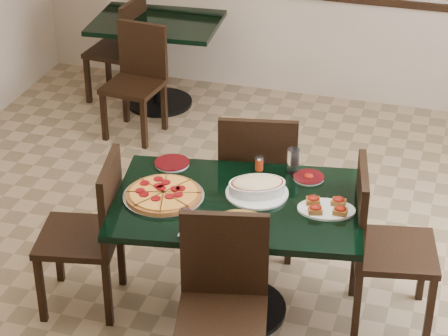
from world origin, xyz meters
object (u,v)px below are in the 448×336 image
(main_table, at_px, (238,229))
(back_chair_left, at_px, (123,44))
(chair_near, at_px, (223,296))
(bread_basket, at_px, (244,222))
(chair_far, at_px, (258,175))
(lasagna_casserole, at_px, (257,187))
(back_table, at_px, (157,46))
(bruschetta_platter, at_px, (326,207))
(back_chair_near, at_px, (138,74))
(pepperoni_pizza, at_px, (164,194))
(chair_left, at_px, (93,227))
(chair_right, at_px, (379,238))

(main_table, relative_size, back_chair_left, 1.62)
(chair_near, bearing_deg, bread_basket, 73.22)
(main_table, relative_size, chair_far, 1.47)
(lasagna_casserole, bearing_deg, main_table, -153.24)
(back_table, distance_m, bruschetta_platter, 3.08)
(back_chair_near, relative_size, pepperoni_pizza, 1.98)
(chair_near, relative_size, bread_basket, 3.80)
(back_chair_near, bearing_deg, chair_far, -39.54)
(back_chair_left, height_order, bruschetta_platter, back_chair_left)
(back_chair_near, relative_size, lasagna_casserole, 2.40)
(chair_near, distance_m, back_chair_left, 3.52)
(back_table, xyz_separation_m, bread_basket, (1.50, -2.72, 0.27))
(chair_near, bearing_deg, bruschetta_platter, 43.33)
(chair_left, bearing_deg, lasagna_casserole, 94.97)
(chair_right, bearing_deg, back_table, 31.94)
(chair_right, relative_size, lasagna_casserole, 2.65)
(lasagna_casserole, relative_size, bread_basket, 1.47)
(back_table, height_order, back_chair_near, back_chair_near)
(main_table, relative_size, chair_near, 1.54)
(chair_near, height_order, bread_basket, chair_near)
(chair_left, bearing_deg, main_table, 89.96)
(chair_far, xyz_separation_m, bruschetta_platter, (0.52, -0.57, 0.21))
(back_chair_near, xyz_separation_m, bruschetta_platter, (1.85, -1.93, 0.28))
(back_table, relative_size, bruschetta_platter, 3.17)
(lasagna_casserole, relative_size, bruschetta_platter, 1.08)
(chair_far, relative_size, back_chair_left, 1.10)
(back_table, relative_size, chair_right, 1.11)
(chair_right, xyz_separation_m, pepperoni_pizza, (-1.15, -0.25, 0.22))
(bread_basket, height_order, bruschetta_platter, bread_basket)
(chair_left, bearing_deg, pepperoni_pizza, 89.52)
(chair_right, height_order, back_chair_left, chair_right)
(main_table, bearing_deg, chair_left, -178.25)
(bread_basket, bearing_deg, chair_near, -91.79)
(chair_far, height_order, back_chair_near, chair_far)
(bread_basket, bearing_deg, back_chair_left, 125.86)
(chair_near, relative_size, chair_right, 0.98)
(chair_near, xyz_separation_m, chair_left, (-0.88, 0.39, -0.00))
(chair_right, bearing_deg, bruschetta_platter, 103.64)
(chair_near, relative_size, back_chair_left, 1.05)
(chair_left, relative_size, lasagna_casserole, 2.59)
(back_table, bearing_deg, main_table, -64.86)
(pepperoni_pizza, bearing_deg, chair_right, 12.32)
(back_table, xyz_separation_m, chair_far, (1.36, -1.87, 0.04))
(pepperoni_pizza, relative_size, bread_basket, 1.78)
(chair_right, bearing_deg, chair_left, 90.82)
(back_chair_left, bearing_deg, chair_near, 35.59)
(lasagna_casserole, xyz_separation_m, bread_basket, (0.02, -0.34, -0.01))
(pepperoni_pizza, xyz_separation_m, lasagna_casserole, (0.48, 0.18, 0.03))
(back_chair_left, bearing_deg, bread_basket, 38.56)
(pepperoni_pizza, height_order, lasagna_casserole, lasagna_casserole)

